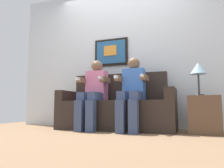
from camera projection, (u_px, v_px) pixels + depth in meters
ground_plane at (108, 132)px, 3.08m from camera, size 5.51×5.51×0.00m
back_wall_assembly at (123, 54)px, 3.93m from camera, size 4.24×0.10×2.60m
couch at (116, 110)px, 3.41m from camera, size 1.84×0.58×0.90m
person_on_left at (94, 91)px, 3.39m from camera, size 0.46×0.56×1.11m
person_on_right at (132, 90)px, 3.18m from camera, size 0.46×0.56×1.11m
side_table_right at (204, 115)px, 2.88m from camera, size 0.40×0.40×0.50m
table_lamp at (198, 70)px, 2.97m from camera, size 0.22×0.22×0.46m
spare_remote_on_table at (196, 95)px, 2.92m from camera, size 0.04×0.13×0.02m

